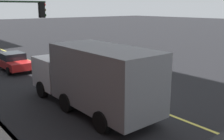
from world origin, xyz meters
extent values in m
plane|color=black|center=(0.00, 0.00, 0.00)|extent=(200.00, 200.00, 0.00)
cube|color=#D8CC4C|center=(0.00, 0.00, 0.01)|extent=(80.00, 0.16, 0.01)
cube|color=red|center=(9.40, 2.44, 0.58)|extent=(4.67, 1.72, 0.56)
cube|color=black|center=(9.42, 2.44, 1.11)|extent=(1.90, 1.59, 0.51)
cylinder|color=black|center=(10.94, 1.60, 0.30)|extent=(0.60, 0.22, 0.60)
cylinder|color=black|center=(7.86, 3.28, 0.30)|extent=(0.60, 0.22, 0.60)
cylinder|color=black|center=(7.86, 1.60, 0.30)|extent=(0.60, 0.22, 0.60)
cube|color=silver|center=(1.83, 2.28, 1.29)|extent=(2.22, 2.48, 1.69)
cube|color=slate|center=(-2.20, 2.28, 1.79)|extent=(5.55, 2.48, 2.67)
cylinder|color=black|center=(1.83, 3.47, 0.45)|extent=(0.90, 0.28, 0.90)
cylinder|color=black|center=(1.83, 1.09, 0.45)|extent=(0.90, 0.28, 0.90)
cylinder|color=black|center=(-3.59, 3.47, 0.45)|extent=(0.90, 0.28, 0.90)
cylinder|color=black|center=(-3.59, 1.09, 0.45)|extent=(0.90, 0.28, 0.90)
cylinder|color=black|center=(-0.81, 3.47, 0.45)|extent=(0.90, 0.28, 0.90)
cylinder|color=black|center=(-0.81, 1.09, 0.45)|extent=(0.90, 0.28, 0.90)
cylinder|color=#1E3823|center=(3.43, 4.48, 5.13)|extent=(0.10, 4.51, 0.10)
cube|color=black|center=(3.43, 2.47, 4.68)|extent=(0.28, 0.30, 0.90)
sphere|color=red|center=(3.43, 2.29, 4.98)|extent=(0.18, 0.18, 0.18)
sphere|color=#392905|center=(3.43, 2.29, 4.68)|extent=(0.18, 0.18, 0.18)
sphere|color=black|center=(3.43, 2.29, 4.38)|extent=(0.18, 0.18, 0.18)
camera|label=1|loc=(-11.22, 9.18, 4.84)|focal=42.07mm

